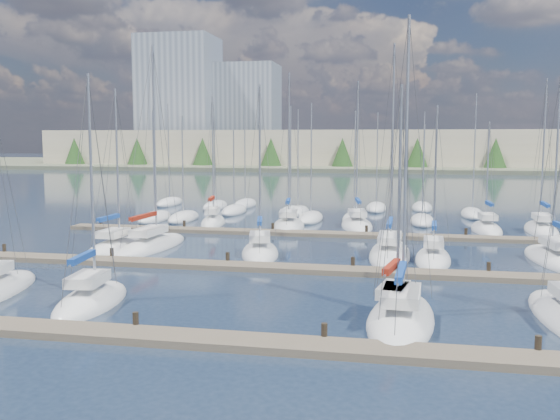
% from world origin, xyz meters
% --- Properties ---
extents(ground, '(400.00, 400.00, 0.00)m').
position_xyz_m(ground, '(0.00, 60.00, 0.00)').
color(ground, '#233247').
rests_on(ground, ground).
extents(dock_near, '(44.00, 1.93, 1.10)m').
position_xyz_m(dock_near, '(0.00, 2.01, 0.15)').
color(dock_near, '#6B5E4C').
rests_on(dock_near, ground).
extents(dock_mid, '(44.00, 1.93, 1.10)m').
position_xyz_m(dock_mid, '(0.00, 16.01, 0.15)').
color(dock_mid, '#6B5E4C').
rests_on(dock_mid, ground).
extents(dock_far, '(44.00, 1.93, 1.10)m').
position_xyz_m(dock_far, '(0.00, 30.01, 0.15)').
color(dock_far, '#6B5E4C').
rests_on(dock_far, ground).
extents(sailboat_m, '(3.93, 9.64, 12.93)m').
position_xyz_m(sailboat_m, '(16.89, 22.13, 0.17)').
color(sailboat_m, white).
rests_on(sailboat_m, ground).
extents(sailboat_i, '(3.42, 9.90, 15.65)m').
position_xyz_m(sailboat_i, '(-11.25, 21.86, 0.19)').
color(sailboat_i, white).
rests_on(sailboat_i, ground).
extents(sailboat_h, '(3.08, 7.37, 12.36)m').
position_xyz_m(sailboat_h, '(-13.38, 20.30, 0.18)').
color(sailboat_h, white).
rests_on(sailboat_h, ground).
extents(sailboat_r, '(2.66, 8.59, 13.95)m').
position_xyz_m(sailboat_r, '(18.75, 35.86, 0.19)').
color(sailboat_r, white).
rests_on(sailboat_r, ground).
extents(sailboat_e, '(3.38, 9.13, 14.16)m').
position_xyz_m(sailboat_e, '(6.99, 6.43, 0.18)').
color(sailboat_e, white).
rests_on(sailboat_e, ground).
extents(sailboat_j, '(4.07, 7.71, 12.50)m').
position_xyz_m(sailboat_j, '(-2.77, 20.76, 0.18)').
color(sailboat_j, white).
rests_on(sailboat_j, ground).
extents(sailboat_p, '(4.01, 8.58, 13.97)m').
position_xyz_m(sailboat_p, '(2.84, 35.79, 0.18)').
color(sailboat_p, white).
rests_on(sailboat_p, ground).
extents(sailboat_k, '(2.89, 10.28, 15.27)m').
position_xyz_m(sailboat_k, '(6.12, 22.12, 0.18)').
color(sailboat_k, white).
rests_on(sailboat_k, ground).
extents(sailboat_q, '(2.76, 6.96, 10.26)m').
position_xyz_m(sailboat_q, '(14.15, 35.35, 0.18)').
color(sailboat_q, white).
rests_on(sailboat_q, ground).
extents(sailboat_c, '(3.39, 7.28, 11.97)m').
position_xyz_m(sailboat_c, '(-7.99, 6.54, 0.18)').
color(sailboat_c, white).
rests_on(sailboat_c, ground).
extents(sailboat_o, '(3.86, 8.15, 14.66)m').
position_xyz_m(sailboat_o, '(-3.22, 34.16, 0.19)').
color(sailboat_o, white).
rests_on(sailboat_o, ground).
extents(sailboat_n, '(3.27, 7.25, 12.84)m').
position_xyz_m(sailboat_n, '(-10.63, 34.95, 0.20)').
color(sailboat_n, white).
rests_on(sailboat_n, ground).
extents(sailboat_l, '(2.57, 7.14, 11.01)m').
position_xyz_m(sailboat_l, '(8.98, 20.81, 0.18)').
color(sailboat_l, white).
rests_on(sailboat_l, ground).
extents(sailboat_d, '(3.27, 6.93, 11.26)m').
position_xyz_m(sailboat_d, '(6.67, 7.15, 0.19)').
color(sailboat_d, white).
rests_on(sailboat_d, ground).
extents(distant_boats, '(36.93, 20.75, 13.30)m').
position_xyz_m(distant_boats, '(-4.34, 43.76, 0.29)').
color(distant_boats, '#9EA0A5').
rests_on(distant_boats, ground).
extents(shoreline, '(400.00, 60.00, 38.00)m').
position_xyz_m(shoreline, '(-13.29, 149.77, 7.44)').
color(shoreline, '#666B51').
rests_on(shoreline, ground).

